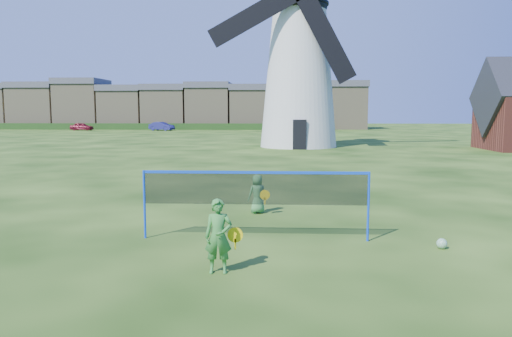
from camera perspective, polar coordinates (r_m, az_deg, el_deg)
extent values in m
plane|color=black|center=(11.56, -1.13, -7.68)|extent=(220.00, 220.00, 0.00)
ellipsoid|color=black|center=(41.13, 5.08, 18.44)|extent=(4.44, 4.44, 3.33)
cylinder|color=black|center=(41.13, 5.08, 18.44)|extent=(4.60, 4.60, 0.18)
cube|color=black|center=(37.27, 5.08, 3.93)|extent=(1.03, 0.12, 2.26)
cube|color=black|center=(37.92, 5.11, 10.04)|extent=(0.72, 0.12, 0.92)
cube|color=black|center=(38.75, 5.14, 14.85)|extent=(0.62, 0.12, 0.82)
cylinder|color=black|center=(43.84, 4.97, 18.93)|extent=(2.26, 0.12, 2.26)
cube|color=black|center=(38.55, -0.30, 17.31)|extent=(7.01, 0.10, 4.69)
cube|color=black|center=(38.36, 8.12, 14.85)|extent=(4.69, 0.10, 7.01)
cylinder|color=blue|center=(11.39, -12.80, -4.08)|extent=(0.05, 0.05, 1.55)
cylinder|color=blue|center=(11.12, 12.90, -4.34)|extent=(0.05, 0.05, 1.55)
cube|color=black|center=(10.91, -0.11, -2.38)|extent=(5.00, 0.02, 0.70)
cube|color=blue|center=(10.86, -0.11, -0.45)|extent=(5.00, 0.02, 0.06)
imported|color=#378435|center=(8.79, -4.38, -7.84)|extent=(0.50, 0.35, 1.33)
cylinder|color=yellow|center=(8.93, -2.43, -7.69)|extent=(0.28, 0.02, 0.28)
cube|color=yellow|center=(8.98, -2.42, -8.75)|extent=(0.03, 0.02, 0.20)
imported|color=#479448|center=(13.85, 0.16, -2.97)|extent=(0.64, 0.54, 1.10)
cylinder|color=yellow|center=(13.63, 1.04, -3.07)|extent=(0.28, 0.02, 0.28)
cube|color=yellow|center=(13.66, 1.04, -3.78)|extent=(0.03, 0.02, 0.20)
sphere|color=green|center=(11.10, 20.74, -8.15)|extent=(0.22, 0.22, 0.22)
cube|color=tan|center=(93.14, -23.87, 6.37)|extent=(7.62, 8.00, 6.75)
cube|color=#4C4C54|center=(93.24, -23.98, 8.75)|extent=(7.92, 8.40, 1.00)
cube|color=tan|center=(89.94, -19.47, 6.76)|extent=(7.17, 8.00, 7.36)
cube|color=#4C4C54|center=(90.08, -19.57, 9.42)|extent=(7.47, 8.40, 1.00)
cube|color=tan|center=(87.41, -14.97, 6.56)|extent=(6.92, 8.00, 6.21)
cube|color=#4C4C54|center=(87.49, -15.04, 8.92)|extent=(7.22, 8.40, 1.00)
cube|color=tan|center=(85.45, -10.30, 6.72)|extent=(7.02, 8.00, 6.34)
cube|color=#4C4C54|center=(85.55, -10.35, 9.18)|extent=(7.32, 8.40, 1.00)
cube|color=tan|center=(84.08, -5.40, 6.91)|extent=(7.02, 8.00, 6.66)
cube|color=#4C4C54|center=(84.19, -5.43, 9.52)|extent=(7.32, 8.40, 1.00)
cube|color=tan|center=(83.32, -0.38, 6.81)|extent=(7.02, 8.00, 6.28)
cube|color=#4C4C54|center=(83.42, -0.38, 9.31)|extent=(7.32, 8.40, 1.00)
cube|color=tan|center=(83.21, 4.60, 7.09)|extent=(6.73, 8.00, 7.15)
cube|color=#4C4C54|center=(83.34, 4.62, 9.89)|extent=(7.03, 8.40, 1.00)
cube|color=tan|center=(83.75, 9.79, 6.89)|extent=(7.72, 8.00, 6.80)
cube|color=#4C4C54|center=(83.86, 9.84, 9.56)|extent=(8.02, 8.40, 1.00)
cube|color=#193814|center=(80.51, -13.48, 4.76)|extent=(62.00, 0.80, 1.00)
imported|color=maroon|center=(79.90, -19.55, 4.61)|extent=(3.53, 1.57, 1.18)
imported|color=navy|center=(76.07, -10.88, 4.84)|extent=(4.19, 2.75, 1.30)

